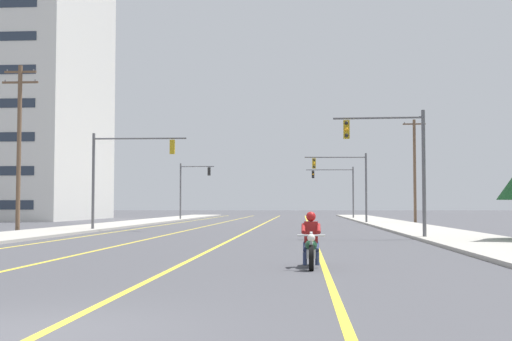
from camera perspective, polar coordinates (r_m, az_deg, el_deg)
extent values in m
plane|color=#47474C|center=(9.34, -18.92, -12.88)|extent=(400.00, 400.00, 0.00)
cube|color=yellow|center=(53.62, 0.35, -4.71)|extent=(0.16, 100.00, 0.01)
cube|color=yellow|center=(54.02, -3.95, -4.69)|extent=(0.16, 100.00, 0.01)
cube|color=yellow|center=(53.52, 4.53, -4.70)|extent=(0.16, 100.00, 0.01)
cube|color=yellow|center=(54.69, -8.05, -4.64)|extent=(0.16, 100.00, 0.01)
cube|color=#ADA89E|center=(49.10, 12.79, -4.72)|extent=(4.40, 110.00, 0.14)
cube|color=#ADA89E|center=(50.68, -12.96, -4.66)|extent=(4.40, 110.00, 0.14)
cylinder|color=black|center=(16.83, 4.74, -7.43)|extent=(0.13, 0.64, 0.64)
cylinder|color=black|center=(18.38, 4.71, -7.05)|extent=(0.13, 0.64, 0.64)
cylinder|color=silver|center=(16.91, 4.73, -6.34)|extent=(0.07, 0.33, 0.68)
sphere|color=white|center=(16.75, 4.73, -5.74)|extent=(0.20, 0.20, 0.20)
cylinder|color=silver|center=(16.95, 4.72, -5.54)|extent=(0.70, 0.05, 0.04)
ellipsoid|color=#143D23|center=(17.47, 4.72, -6.35)|extent=(0.33, 0.56, 0.28)
cube|color=silver|center=(17.60, 4.72, -7.07)|extent=(0.24, 0.44, 0.24)
cube|color=black|center=(17.91, 4.71, -6.46)|extent=(0.28, 0.52, 0.12)
cube|color=#143D23|center=(18.31, 4.71, -6.13)|extent=(0.20, 0.36, 0.08)
cylinder|color=silver|center=(18.00, 4.27, -7.21)|extent=(0.09, 0.55, 0.08)
cube|color=maroon|center=(17.85, 4.71, -5.25)|extent=(0.36, 0.24, 0.56)
sphere|color=#B21919|center=(17.82, 4.70, -3.93)|extent=(0.26, 0.26, 0.26)
cylinder|color=navy|center=(17.73, 5.17, -6.49)|extent=(0.14, 0.44, 0.30)
cylinder|color=navy|center=(17.57, 5.25, -7.50)|extent=(0.11, 0.16, 0.35)
cylinder|color=maroon|center=(17.59, 5.37, -4.95)|extent=(0.11, 0.52, 0.27)
cylinder|color=navy|center=(17.73, 4.26, -6.49)|extent=(0.14, 0.44, 0.30)
cylinder|color=navy|center=(17.57, 4.20, -7.51)|extent=(0.11, 0.16, 0.35)
cylinder|color=maroon|center=(17.59, 4.06, -4.96)|extent=(0.11, 0.52, 0.27)
cylinder|color=#56565B|center=(32.92, 14.12, -0.32)|extent=(0.18, 0.18, 6.20)
cylinder|color=#56565B|center=(32.94, 10.34, 4.44)|extent=(4.30, 0.29, 0.11)
cube|color=#B79319|center=(32.80, 7.72, 3.48)|extent=(0.31, 0.25, 0.90)
sphere|color=black|center=(32.68, 7.73, 4.03)|extent=(0.18, 0.18, 0.18)
sphere|color=orange|center=(32.64, 7.73, 3.51)|extent=(0.18, 0.18, 0.18)
sphere|color=black|center=(32.61, 7.73, 2.99)|extent=(0.18, 0.18, 0.18)
cylinder|color=#56565B|center=(43.58, -13.71, -0.95)|extent=(0.18, 0.18, 6.20)
cylinder|color=#56565B|center=(42.97, -9.87, 2.71)|extent=(5.95, 0.14, 0.11)
cube|color=#B79319|center=(42.49, -7.15, 2.01)|extent=(0.30, 0.24, 0.90)
sphere|color=black|center=(42.67, -7.11, 2.39)|extent=(0.18, 0.18, 0.18)
sphere|color=orange|center=(42.64, -7.11, 1.99)|extent=(0.18, 0.18, 0.18)
sphere|color=black|center=(42.61, -7.11, 1.59)|extent=(0.18, 0.18, 0.18)
cylinder|color=#56565B|center=(59.55, 9.37, -1.51)|extent=(0.18, 0.18, 6.20)
cylinder|color=#56565B|center=(59.31, 6.78, 1.13)|extent=(5.39, 0.47, 0.11)
cube|color=#B79319|center=(59.08, 4.97, 0.60)|extent=(0.32, 0.26, 0.90)
sphere|color=black|center=(58.94, 4.98, 0.91)|extent=(0.18, 0.18, 0.18)
sphere|color=orange|center=(58.92, 4.98, 0.61)|extent=(0.18, 0.18, 0.18)
sphere|color=black|center=(58.90, 4.98, 0.32)|extent=(0.18, 0.18, 0.18)
cylinder|color=#56565B|center=(73.56, -6.46, -1.80)|extent=(0.18, 0.18, 6.20)
cylinder|color=#56565B|center=(73.27, -5.02, 0.35)|extent=(3.73, 0.28, 0.11)
cube|color=black|center=(72.99, -4.02, -0.08)|extent=(0.31, 0.25, 0.90)
sphere|color=black|center=(73.16, -4.00, 0.15)|extent=(0.18, 0.18, 0.18)
sphere|color=orange|center=(73.14, -4.00, -0.08)|extent=(0.18, 0.18, 0.18)
sphere|color=black|center=(73.13, -4.00, -0.32)|extent=(0.18, 0.18, 0.18)
cylinder|color=#56565B|center=(80.40, 8.29, -1.89)|extent=(0.18, 0.18, 6.20)
cylinder|color=#56565B|center=(80.26, 6.28, 0.06)|extent=(5.60, 0.24, 0.11)
cube|color=black|center=(80.13, 4.89, -0.33)|extent=(0.31, 0.25, 0.90)
sphere|color=black|center=(79.99, 4.89, -0.11)|extent=(0.18, 0.18, 0.18)
sphere|color=orange|center=(79.98, 4.89, -0.33)|extent=(0.18, 0.18, 0.18)
sphere|color=black|center=(79.96, 4.89, -0.54)|extent=(0.18, 0.18, 0.18)
cylinder|color=brown|center=(43.34, -19.56, 1.81)|extent=(0.26, 0.26, 10.22)
cube|color=brown|center=(43.97, -19.45, 7.93)|extent=(1.99, 0.12, 0.12)
cylinder|color=slate|center=(44.33, -20.45, 8.00)|extent=(0.08, 0.08, 0.12)
cylinder|color=slate|center=(43.67, -18.43, 8.13)|extent=(0.08, 0.08, 0.12)
cube|color=brown|center=(43.86, -19.47, 7.10)|extent=(2.26, 0.12, 0.12)
cylinder|color=slate|center=(44.26, -20.60, 7.16)|extent=(0.08, 0.08, 0.12)
cylinder|color=slate|center=(43.51, -18.31, 7.29)|extent=(0.08, 0.08, 0.12)
cylinder|color=brown|center=(61.54, 13.38, -0.06)|extent=(0.26, 0.26, 9.32)
cube|color=brown|center=(61.90, 13.33, 3.88)|extent=(2.02, 0.12, 0.12)
cylinder|color=slate|center=(61.78, 12.55, 3.97)|extent=(0.08, 0.08, 0.12)
cylinder|color=slate|center=(62.05, 14.11, 3.96)|extent=(0.08, 0.08, 0.12)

